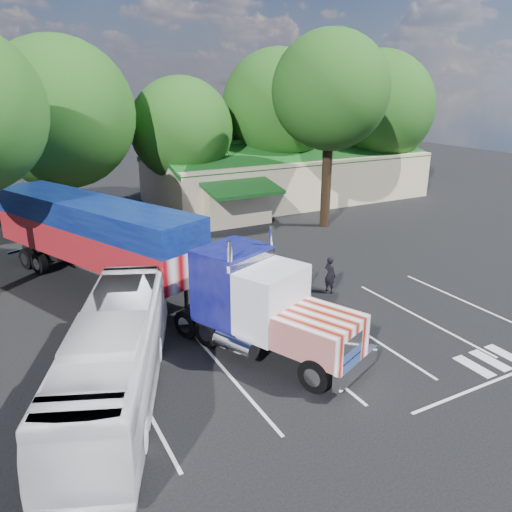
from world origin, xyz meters
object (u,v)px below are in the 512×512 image
woman (330,275)px  tour_bus (115,356)px  bicycle (257,275)px  silver_sedan (218,209)px  semi_truck (129,246)px

woman → tour_bus: bearing=96.6°
woman → bicycle: (-2.70, 2.74, -0.48)m
bicycle → tour_bus: tour_bus is taller
bicycle → tour_bus: size_ratio=0.16×
tour_bus → silver_sedan: size_ratio=2.29×
semi_truck → tour_bus: bearing=-131.7°
bicycle → tour_bus: (-8.80, -6.56, 1.04)m
woman → tour_bus: size_ratio=0.17×
semi_truck → silver_sedan: semi_truck is taller
woman → silver_sedan: 15.76m
woman → semi_truck: bearing=53.9°
tour_bus → bicycle: bearing=59.3°
semi_truck → silver_sedan: size_ratio=4.57×
bicycle → tour_bus: bearing=-143.5°
bicycle → silver_sedan: silver_sedan is taller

